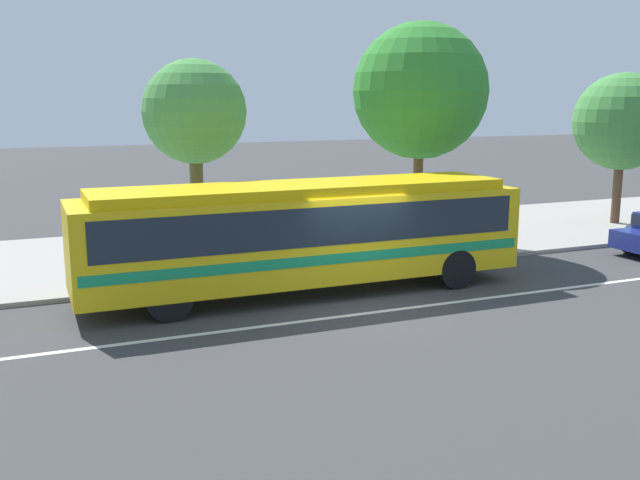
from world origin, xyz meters
name	(u,v)px	position (x,y,z in m)	size (l,w,h in m)	color
ground_plane	(362,303)	(0.00, 0.00, 0.00)	(120.00, 120.00, 0.00)	#39393B
sidewalk_slab	(270,247)	(0.00, 6.71, 0.06)	(60.00, 8.00, 0.12)	gray
lane_stripe_center	(378,312)	(0.00, -0.80, 0.00)	(56.00, 0.16, 0.01)	silver
transit_bus	(304,230)	(-0.93, 1.36, 1.58)	(10.94, 2.46, 2.71)	gold
pedestrian_waiting_near_sign	(411,219)	(3.87, 4.56, 1.04)	(0.39, 0.39, 1.58)	#6D6E55
bus_stop_sign	(384,212)	(2.14, 3.02, 1.60)	(0.15, 0.44, 2.29)	gray
street_tree_near_stop	(194,114)	(-2.65, 5.18, 4.30)	(2.87, 2.87, 5.67)	brown
street_tree_mid_block	(420,91)	(4.32, 4.95, 4.92)	(4.17, 4.17, 6.90)	brown
street_tree_far_end	(623,122)	(13.26, 5.65, 3.86)	(3.54, 3.54, 5.52)	brown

